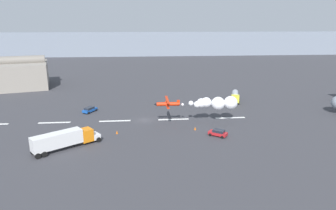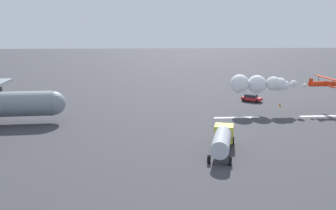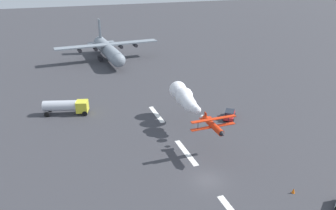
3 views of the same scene
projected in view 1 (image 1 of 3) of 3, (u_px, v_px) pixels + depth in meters
The scene contains 14 objects.
ground_plane at pixel (144, 120), 79.51m from camera, with size 440.00×440.00×0.00m, color #38383D.
runway_stripe_1 at pixel (54, 123), 77.57m from camera, with size 8.00×0.90×0.01m, color white.
runway_stripe_2 at pixel (115, 121), 78.86m from camera, with size 8.00×0.90×0.01m, color white.
runway_stripe_3 at pixel (174, 119), 80.16m from camera, with size 8.00×0.90×0.01m, color white.
runway_stripe_4 at pixel (230, 118), 81.45m from camera, with size 8.00×0.90×0.01m, color white.
mountain_ridge_distant at pixel (141, 44), 226.11m from camera, with size 396.00×16.00×16.70m, color gray.
stunt_biplane_red at pixel (214, 103), 75.94m from camera, with size 20.88×7.38×3.52m.
semi_truck_orange at pixel (64, 139), 61.17m from camera, with size 12.81×10.30×3.70m.
fuel_tanker_truck at pixel (235, 96), 97.76m from camera, with size 5.02×9.07×2.90m.
followme_car_yellow at pixel (218, 133), 68.31m from camera, with size 4.34×3.90×1.52m.
airport_staff_sedan at pixel (90, 109), 86.16m from camera, with size 3.88×4.84×1.52m.
hangar_building at pixel (21, 74), 117.63m from camera, with size 23.60×24.19×12.14m.
traffic_cone_near at pixel (117, 132), 69.86m from camera, with size 0.44×0.44×0.75m, color orange.
traffic_cone_far at pixel (195, 128), 72.34m from camera, with size 0.44×0.44×0.75m, color orange.
Camera 1 is at (-0.52, -75.83, 25.00)m, focal length 32.65 mm.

